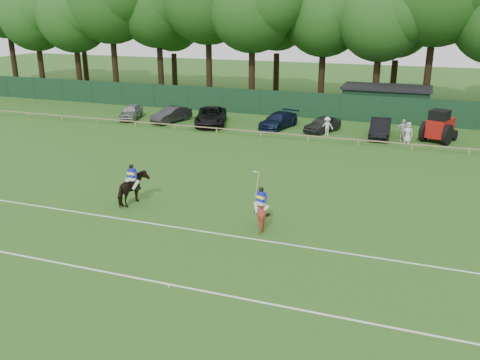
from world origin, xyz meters
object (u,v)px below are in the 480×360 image
at_px(spectator_right, 408,132).
at_px(horse_dark, 133,189).
at_px(sedan_navy, 278,120).
at_px(spectator_mid, 403,130).
at_px(horse_chestnut, 261,213).
at_px(estate_black, 380,128).
at_px(hatch_grey, 322,124).
at_px(polo_ball, 169,286).
at_px(sedan_grey, 171,115).
at_px(tractor, 439,127).
at_px(spectator_left, 327,126).
at_px(sedan_silver, 131,112).
at_px(utility_shed, 386,102).
at_px(suv_black, 211,116).

bearing_deg(spectator_right, horse_dark, -112.52).
height_order(sedan_navy, spectator_right, spectator_right).
bearing_deg(spectator_mid, horse_chestnut, -128.13).
bearing_deg(horse_dark, estate_black, -114.74).
height_order(sedan_navy, estate_black, estate_black).
bearing_deg(hatch_grey, polo_ball, -66.43).
bearing_deg(sedan_grey, tractor, 17.18).
relative_size(hatch_grey, tractor, 1.09).
relative_size(estate_black, spectator_right, 2.79).
relative_size(estate_black, tractor, 1.27).
height_order(horse_chestnut, spectator_left, spectator_left).
distance_m(horse_chestnut, estate_black, 21.31).
relative_size(sedan_silver, spectator_right, 2.47).
relative_size(sedan_silver, estate_black, 0.89).
bearing_deg(sedan_grey, estate_black, 17.44).
bearing_deg(horse_dark, hatch_grey, -102.90).
bearing_deg(sedan_grey, sedan_navy, 21.43).
bearing_deg(sedan_navy, tractor, 12.44).
bearing_deg(sedan_grey, horse_chestnut, -37.25).
bearing_deg(estate_black, tractor, -2.08).
height_order(horse_chestnut, polo_ball, horse_chestnut).
relative_size(horse_chestnut, spectator_left, 0.98).
height_order(horse_chestnut, estate_black, horse_chestnut).
relative_size(spectator_left, utility_shed, 0.19).
xyz_separation_m(horse_chestnut, hatch_grey, (-1.11, 21.30, -0.09)).
distance_m(horse_dark, sedan_navy, 20.93).
height_order(sedan_grey, suv_black, suv_black).
height_order(sedan_silver, sedan_grey, sedan_grey).
bearing_deg(sedan_grey, spectator_left, 14.77).
bearing_deg(horse_dark, sedan_silver, -54.12).
height_order(suv_black, estate_black, suv_black).
xyz_separation_m(estate_black, tractor, (4.55, 0.01, 0.47)).
bearing_deg(sedan_navy, spectator_mid, 7.07).
distance_m(horse_dark, polo_ball, 9.36).
relative_size(hatch_grey, spectator_left, 2.55).
distance_m(sedan_navy, spectator_left, 4.79).
bearing_deg(spectator_left, spectator_right, -4.97).
bearing_deg(utility_shed, spectator_mid, -77.50).
distance_m(horse_dark, tractor, 25.78).
xyz_separation_m(horse_dark, horse_chestnut, (7.53, -0.66, -0.11)).
bearing_deg(hatch_grey, horse_dark, -82.61).
distance_m(horse_dark, sedan_silver, 23.16).
bearing_deg(polo_ball, spectator_mid, 74.79).
height_order(hatch_grey, polo_ball, hatch_grey).
relative_size(sedan_grey, polo_ball, 47.85).
height_order(horse_dark, suv_black, horse_dark).
relative_size(sedan_silver, suv_black, 0.72).
distance_m(horse_chestnut, polo_ball, 6.81).
bearing_deg(polo_ball, horse_dark, 129.14).
distance_m(sedan_navy, spectator_right, 11.25).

